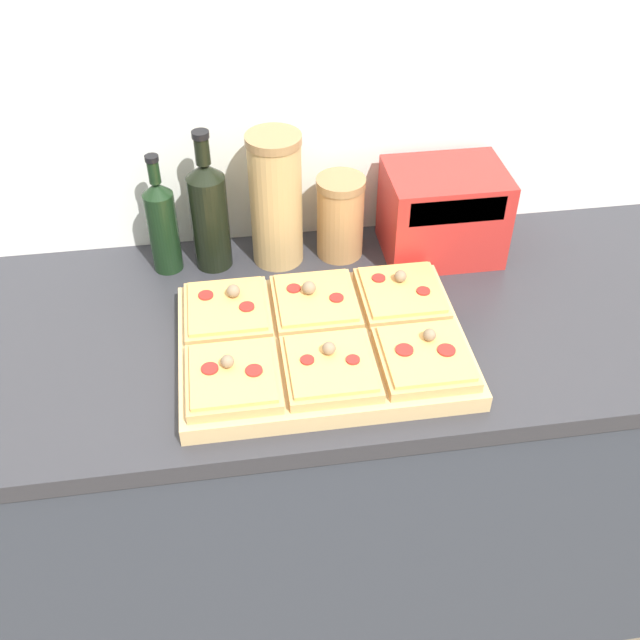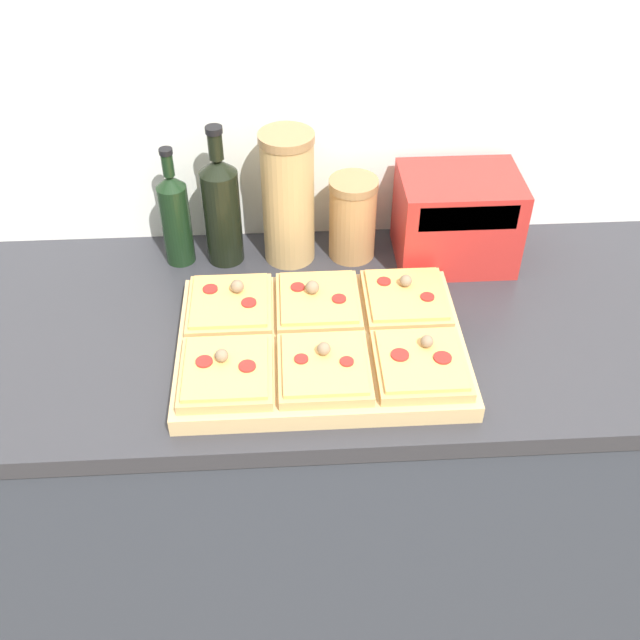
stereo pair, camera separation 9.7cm
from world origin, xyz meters
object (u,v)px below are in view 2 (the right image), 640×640
cutting_board (321,345)px  toaster_oven (457,219)px  wine_bottle (222,208)px  olive_oil_bottle (175,217)px  grain_jar_short (353,218)px  grain_jar_tall (288,198)px

cutting_board → toaster_oven: (0.31, 0.30, 0.08)m
wine_bottle → toaster_oven: wine_bottle is taller
olive_oil_bottle → cutting_board: bearing=-47.6°
wine_bottle → toaster_oven: (0.51, -0.03, -0.03)m
wine_bottle → grain_jar_short: bearing=0.0°
olive_oil_bottle → grain_jar_short: (0.38, 0.00, -0.02)m
olive_oil_bottle → grain_jar_short: 0.38m
grain_jar_tall → toaster_oven: size_ratio=1.08×
wine_bottle → grain_jar_tall: size_ratio=1.06×
cutting_board → olive_oil_bottle: size_ratio=1.99×
toaster_oven → grain_jar_short: bearing=173.5°
olive_oil_bottle → toaster_oven: bearing=-2.4°
grain_jar_tall → grain_jar_short: bearing=0.0°
wine_bottle → grain_jar_short: wine_bottle is taller
wine_bottle → grain_jar_tall: (0.14, 0.00, 0.02)m
cutting_board → wine_bottle: size_ratio=1.71×
cutting_board → wine_bottle: bearing=121.0°
wine_bottle → grain_jar_short: (0.28, 0.00, -0.04)m
toaster_oven → wine_bottle: bearing=177.1°
olive_oil_bottle → wine_bottle: 0.10m
olive_oil_bottle → grain_jar_short: size_ratio=1.45×
grain_jar_short → wine_bottle: bearing=180.0°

